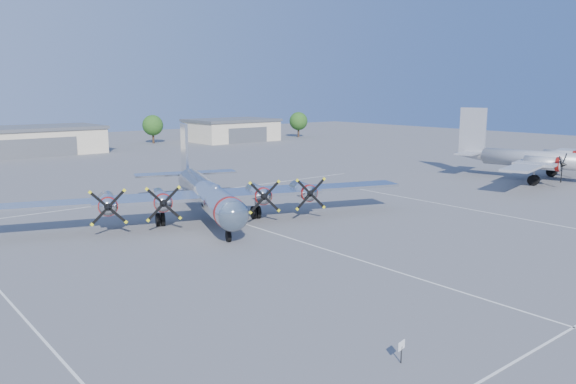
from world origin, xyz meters
TOP-DOWN VIEW (x-y plane):
  - ground at (0.00, 0.00)m, footprint 260.00×260.00m
  - parking_lines at (0.00, -1.75)m, footprint 60.00×50.08m
  - hangar_center at (0.00, 81.96)m, footprint 28.60×14.60m
  - hangar_east at (48.00, 81.96)m, footprint 20.60×14.60m
  - tree_east at (30.00, 88.00)m, footprint 4.80×4.80m
  - tree_far_east at (68.00, 80.00)m, footprint 4.80×4.80m
  - main_bomber_b29 at (-1.59, 12.31)m, footprint 45.45×38.00m
  - twin_engine_east at (46.07, 3.97)m, footprint 35.03×28.48m
  - info_placard at (-10.09, -18.75)m, footprint 0.56×0.15m

SIDE VIEW (x-z plane):
  - ground at x=0.00m, z-range 0.00..0.00m
  - main_bomber_b29 at x=-1.59m, z-range -4.29..4.29m
  - twin_engine_east at x=46.07m, z-range -4.90..4.90m
  - parking_lines at x=0.00m, z-range 0.00..0.01m
  - info_placard at x=-10.09m, z-range 0.22..1.29m
  - hangar_center at x=0.00m, z-range 0.01..5.41m
  - hangar_east at x=48.00m, z-range 0.01..5.41m
  - tree_east at x=30.00m, z-range 0.90..7.54m
  - tree_far_east at x=68.00m, z-range 0.90..7.54m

